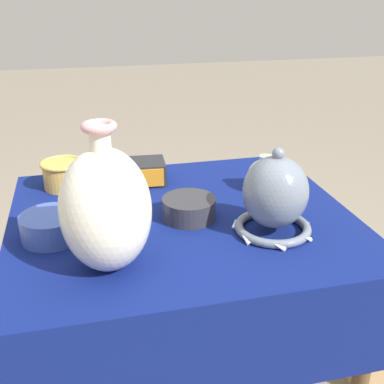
{
  "coord_description": "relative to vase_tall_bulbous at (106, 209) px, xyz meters",
  "views": [
    {
      "loc": [
        -0.24,
        -1.13,
        1.3
      ],
      "look_at": [
        -0.0,
        -0.13,
        0.85
      ],
      "focal_mm": 45.0,
      "sensor_mm": 36.0,
      "label": 1
    }
  ],
  "objects": [
    {
      "name": "cup_wide_ochre",
      "position": [
        -0.1,
        0.48,
        -0.09
      ],
      "size": [
        0.13,
        0.13,
        0.08
      ],
      "color": "gold",
      "rests_on": "display_table"
    },
    {
      "name": "vase_tall_bulbous",
      "position": [
        0.0,
        0.0,
        0.0
      ],
      "size": [
        0.19,
        0.19,
        0.33
      ],
      "color": "white",
      "rests_on": "display_table"
    },
    {
      "name": "pot_squat_cobalt",
      "position": [
        -0.13,
        0.16,
        -0.11
      ],
      "size": [
        0.15,
        0.15,
        0.06
      ],
      "primitive_type": "cylinder",
      "color": "#3851A8",
      "rests_on": "display_table"
    },
    {
      "name": "vase_dome_bell",
      "position": [
        0.41,
        0.07,
        -0.05
      ],
      "size": [
        0.2,
        0.21,
        0.22
      ],
      "color": "slate",
      "rests_on": "display_table"
    },
    {
      "name": "jar_round_celadon",
      "position": [
        0.49,
        0.32,
        -0.09
      ],
      "size": [
        0.1,
        0.1,
        0.11
      ],
      "color": "#A8CCB7",
      "rests_on": "display_table"
    },
    {
      "name": "mosaic_tile_box",
      "position": [
        0.13,
        0.47,
        -0.11
      ],
      "size": [
        0.16,
        0.13,
        0.07
      ],
      "rotation": [
        0.0,
        0.0,
        -0.07
      ],
      "color": "#232328",
      "rests_on": "display_table"
    },
    {
      "name": "pot_squat_porcelain",
      "position": [
        0.05,
        0.22,
        -0.11
      ],
      "size": [
        0.11,
        0.11,
        0.05
      ],
      "primitive_type": "cylinder",
      "color": "white",
      "rests_on": "display_table"
    },
    {
      "name": "pot_squat_charcoal",
      "position": [
        0.22,
        0.19,
        -0.11
      ],
      "size": [
        0.14,
        0.14,
        0.06
      ],
      "primitive_type": "cylinder",
      "color": "#2D2D33",
      "rests_on": "display_table"
    },
    {
      "name": "display_table",
      "position": [
        0.21,
        0.19,
        -0.23
      ],
      "size": [
        0.9,
        0.78,
        0.72
      ],
      "color": "brown",
      "rests_on": "ground_plane"
    }
  ]
}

